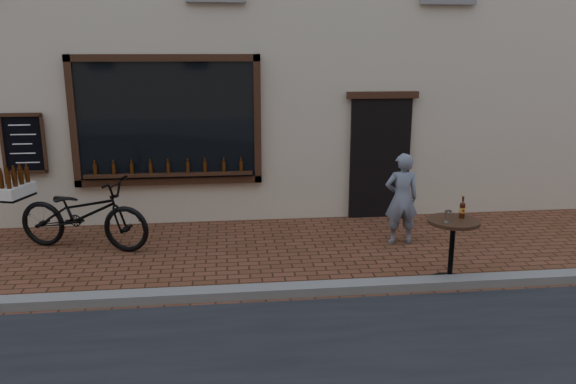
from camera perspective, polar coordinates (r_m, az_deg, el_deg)
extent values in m
plane|color=#552F1B|center=(7.15, 1.59, -10.96)|extent=(90.00, 90.00, 0.00)
cube|color=slate|center=(7.30, 1.37, -9.87)|extent=(90.00, 0.25, 0.12)
cube|color=black|center=(9.96, -12.20, 7.07)|extent=(3.00, 0.06, 2.00)
cube|color=black|center=(9.87, -12.54, 13.17)|extent=(3.24, 0.10, 0.12)
cube|color=black|center=(10.13, -11.89, 1.10)|extent=(3.24, 0.10, 0.12)
cube|color=black|center=(10.21, -21.00, 6.62)|extent=(0.12, 0.10, 2.24)
cube|color=black|center=(9.92, -3.13, 7.34)|extent=(0.12, 0.10, 2.24)
cube|color=black|center=(10.05, -11.96, 1.76)|extent=(2.90, 0.16, 0.05)
cube|color=black|center=(10.44, 9.30, 3.35)|extent=(1.10, 0.10, 2.20)
cube|color=black|center=(10.26, 9.61, 9.70)|extent=(1.30, 0.10, 0.12)
cube|color=black|center=(10.51, -25.27, 4.46)|extent=(0.62, 0.04, 0.92)
cylinder|color=#3D1C07|center=(10.22, -18.98, 2.18)|extent=(0.06, 0.06, 0.19)
cylinder|color=#3D1C07|center=(10.16, -17.26, 2.25)|extent=(0.06, 0.06, 0.19)
cylinder|color=#3D1C07|center=(10.11, -15.52, 2.31)|extent=(0.06, 0.06, 0.19)
cylinder|color=#3D1C07|center=(10.06, -13.76, 2.37)|extent=(0.06, 0.06, 0.19)
cylinder|color=#3D1C07|center=(10.03, -11.99, 2.43)|extent=(0.06, 0.06, 0.19)
cylinder|color=#3D1C07|center=(10.00, -10.21, 2.49)|extent=(0.06, 0.06, 0.19)
cylinder|color=#3D1C07|center=(9.99, -8.42, 2.54)|extent=(0.06, 0.06, 0.19)
cylinder|color=#3D1C07|center=(9.98, -6.62, 2.59)|extent=(0.06, 0.06, 0.19)
cylinder|color=#3D1C07|center=(9.98, -4.83, 2.64)|extent=(0.06, 0.06, 0.19)
imported|color=black|center=(9.29, -20.07, -2.09)|extent=(2.28, 1.36, 1.13)
cube|color=black|center=(9.90, -26.13, -0.45)|extent=(0.59, 0.70, 0.04)
cube|color=silver|center=(9.87, -26.19, 0.15)|extent=(0.60, 0.73, 0.18)
cylinder|color=#3D1C07|center=(9.58, -26.52, 0.99)|extent=(0.07, 0.07, 0.24)
cylinder|color=#3D1C07|center=(9.66, -27.12, 1.02)|extent=(0.07, 0.07, 0.24)
cylinder|color=#3D1C07|center=(9.70, -25.99, 1.20)|extent=(0.07, 0.07, 0.24)
cylinder|color=#3D1C07|center=(9.77, -26.59, 1.22)|extent=(0.07, 0.07, 0.24)
cylinder|color=#3D1C07|center=(9.85, -27.17, 1.25)|extent=(0.07, 0.07, 0.24)
cylinder|color=#3D1C07|center=(9.82, -25.48, 1.40)|extent=(0.07, 0.07, 0.24)
cylinder|color=#3D1C07|center=(9.89, -26.07, 1.42)|extent=(0.07, 0.07, 0.24)
cylinder|color=#3D1C07|center=(9.96, -26.65, 1.44)|extent=(0.07, 0.07, 0.24)
cylinder|color=#3D1C07|center=(10.04, -27.22, 1.47)|extent=(0.07, 0.07, 0.24)
cylinder|color=#3D1C07|center=(9.93, -24.98, 1.59)|extent=(0.07, 0.07, 0.24)
cylinder|color=#3D1C07|center=(10.01, -25.56, 1.61)|extent=(0.07, 0.07, 0.24)
cylinder|color=black|center=(7.97, 16.05, -8.65)|extent=(0.50, 0.50, 0.03)
cylinder|color=black|center=(7.82, 16.26, -5.83)|extent=(0.07, 0.07, 0.80)
cylinder|color=black|center=(7.69, 16.48, -2.88)|extent=(0.68, 0.68, 0.05)
cylinder|color=gold|center=(7.77, 17.28, -1.77)|extent=(0.07, 0.07, 0.07)
cylinder|color=white|center=(7.55, 15.97, -2.39)|extent=(0.09, 0.09, 0.15)
imported|color=slate|center=(9.12, 11.45, -0.67)|extent=(0.55, 0.37, 1.48)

